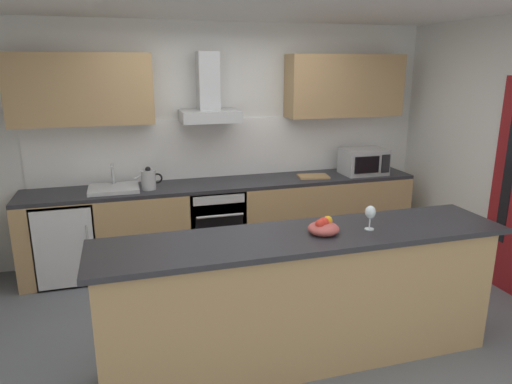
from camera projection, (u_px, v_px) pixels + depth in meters
name	position (u px, v px, depth m)	size (l,w,h in m)	color
ground	(268.00, 324.00, 3.98)	(5.89, 4.55, 0.02)	slate
wall_back	(220.00, 141.00, 5.33)	(5.89, 0.12, 2.60)	white
backsplash_tile	(221.00, 148.00, 5.28)	(4.15, 0.02, 0.66)	white
counter_back	(229.00, 221.00, 5.20)	(4.30, 0.60, 0.90)	tan
counter_island	(303.00, 298.00, 3.36)	(2.95, 0.64, 1.00)	tan
upper_cabinets	(223.00, 88.00, 4.95)	(4.24, 0.32, 0.70)	tan
oven	(214.00, 222.00, 5.13)	(0.60, 0.62, 0.80)	slate
refrigerator	(67.00, 239.00, 4.72)	(0.58, 0.60, 0.85)	white
microwave	(364.00, 161.00, 5.43)	(0.50, 0.38, 0.30)	#B7BABC
sink	(114.00, 188.00, 4.74)	(0.50, 0.40, 0.26)	silver
kettle	(149.00, 179.00, 4.77)	(0.29, 0.15, 0.24)	#B7BABC
range_hood	(209.00, 100.00, 4.90)	(0.62, 0.45, 0.72)	#B7BABC
wine_glass	(370.00, 213.00, 3.29)	(0.08, 0.08, 0.18)	silver
fruit_bowl	(324.00, 228.00, 3.23)	(0.22, 0.22, 0.13)	#B24C47
chopping_board	(313.00, 176.00, 5.30)	(0.34, 0.22, 0.02)	tan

